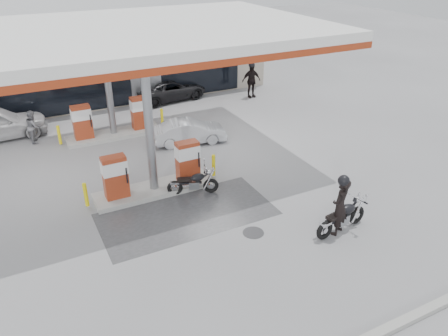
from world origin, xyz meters
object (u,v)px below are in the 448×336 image
Objects in this scene: parked_car_right at (171,90)px; parked_motorcycle at (194,183)px; main_motorcycle at (342,218)px; attendant at (33,126)px; hatchback_silver at (189,132)px; biker_main at (340,207)px; biker_walking at (251,81)px; pump_island_far at (113,122)px; pump_island_near at (153,175)px.

parked_motorcycle is at bearing 156.47° from parked_car_right.
attendant is at bearing 115.92° from main_motorcycle.
attendant is 7.30m from hatchback_silver.
biker_main is at bearing -158.81° from hatchback_silver.
attendant reaches higher than parked_car_right.
biker_walking is (12.46, 1.20, 0.23)m from attendant.
main_motorcycle is at bearing -32.83° from parked_motorcycle.
attendant is (-3.46, 1.00, 0.07)m from pump_island_far.
biker_walking is at bearing 69.16° from parked_motorcycle.
pump_island_far is 9.27m from biker_walking.
pump_island_far is 2.59× the size of biker_main.
parked_car_right reaches higher than main_motorcycle.
attendant is at bearing 103.69° from parked_car_right.
pump_island_far is 2.36× the size of main_motorcycle.
parked_car_right reaches higher than parked_motorcycle.
attendant is (-8.09, 12.19, 0.28)m from main_motorcycle.
hatchback_silver is 7.58m from biker_walking.
pump_island_far is 3.84m from hatchback_silver.
parked_motorcycle is 0.55× the size of hatchback_silver.
biker_main is at bearing -104.81° from biker_walking.
biker_walking reaches higher than main_motorcycle.
hatchback_silver is at bearing -108.10° from biker_main.
biker_walking is (4.50, -1.80, 0.42)m from parked_car_right.
attendant is at bearing 163.90° from pump_island_far.
parked_car_right is (1.51, 6.40, 0.04)m from hatchback_silver.
pump_island_near reaches higher than parked_car_right.
pump_island_far reaches higher than main_motorcycle.
attendant is 0.77× the size of biker_walking.
biker_main is 0.59× the size of hatchback_silver.
pump_island_far is 3.29× the size of attendant.
parked_motorcycle is at bearing 170.72° from hatchback_silver.
attendant is at bearing -170.52° from biker_walking.
parked_motorcycle is (-3.35, 4.37, -0.05)m from main_motorcycle.
parked_motorcycle is 0.92× the size of biker_walking.
parked_car_right is (-0.13, 15.19, 0.10)m from main_motorcycle.
attendant is at bearing -84.51° from biker_main.
biker_walking reaches higher than parked_car_right.
attendant is 8.51m from parked_car_right.
hatchback_silver is (1.71, 4.41, 0.11)m from parked_motorcycle.
pump_island_far is 1.52× the size of hatchback_silver.
main_motorcycle reaches higher than parked_motorcycle.
pump_island_far reaches higher than parked_car_right.
pump_island_far is at bearing 104.82° from main_motorcycle.
main_motorcycle reaches higher than hatchback_silver.
hatchback_silver is at bearing -38.75° from pump_island_far.
biker_walking reaches higher than parked_motorcycle.
parked_car_right reaches higher than hatchback_silver.
biker_walking reaches higher than pump_island_far.
pump_island_far is at bearing -100.97° from attendant.
biker_walking is (6.01, 4.60, 0.46)m from hatchback_silver.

